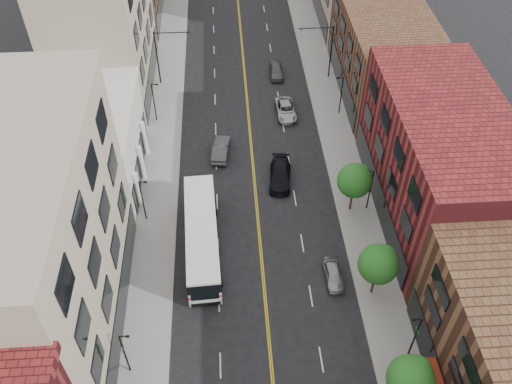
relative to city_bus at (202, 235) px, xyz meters
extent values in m
cube|color=gray|center=(-4.61, 15.08, -1.87)|extent=(4.00, 110.00, 0.15)
cube|color=gray|center=(15.39, 15.08, -1.87)|extent=(4.00, 110.00, 0.15)
cube|color=tan|center=(-11.61, -6.92, 7.05)|extent=(10.00, 22.00, 18.00)
cube|color=silver|center=(-11.61, 11.08, 2.05)|extent=(10.00, 14.00, 8.00)
cube|color=tan|center=(-11.61, 28.08, 7.05)|extent=(10.00, 20.00, 18.00)
cube|color=#59171A|center=(22.39, 4.08, 4.05)|extent=(10.00, 22.00, 12.00)
cube|color=#553222|center=(22.39, 25.08, 3.05)|extent=(10.00, 20.00, 10.00)
sphere|color=#1E601B|center=(14.69, -15.92, 2.09)|extent=(3.40, 3.40, 3.40)
sphere|color=#1E601B|center=(15.19, -15.52, 2.60)|extent=(2.04, 2.04, 2.04)
cylinder|color=black|center=(14.69, -5.92, -0.55)|extent=(0.22, 0.22, 2.50)
sphere|color=#1E601B|center=(14.69, -5.92, 2.09)|extent=(3.40, 3.40, 3.40)
sphere|color=#1E601B|center=(15.19, -5.52, 2.60)|extent=(2.04, 2.04, 2.04)
cylinder|color=black|center=(14.69, 4.08, -0.55)|extent=(0.22, 0.22, 2.50)
sphere|color=#1E601B|center=(14.69, 4.08, 2.09)|extent=(3.40, 3.40, 3.40)
sphere|color=#1E601B|center=(15.19, 4.48, 2.60)|extent=(2.04, 2.04, 2.04)
cylinder|color=black|center=(-5.61, -11.92, 0.70)|extent=(0.14, 0.14, 5.00)
cylinder|color=black|center=(-5.26, -11.92, 3.20)|extent=(0.70, 0.10, 0.10)
cube|color=black|center=(-5.01, -11.92, 3.15)|extent=(0.28, 0.14, 0.14)
cube|color=#19592D|center=(-5.61, -11.92, 1.60)|extent=(0.04, 0.55, 0.35)
cylinder|color=black|center=(-5.61, 4.08, 0.70)|extent=(0.14, 0.14, 5.00)
cylinder|color=black|center=(-5.26, 4.08, 3.20)|extent=(0.70, 0.10, 0.10)
cube|color=black|center=(-5.01, 4.08, 3.15)|extent=(0.28, 0.14, 0.14)
cube|color=#19592D|center=(-5.61, 4.08, 1.60)|extent=(0.04, 0.55, 0.35)
cylinder|color=black|center=(-5.61, 20.08, 0.70)|extent=(0.14, 0.14, 5.00)
cylinder|color=black|center=(-5.26, 20.08, 3.20)|extent=(0.70, 0.10, 0.10)
cube|color=black|center=(-5.01, 20.08, 3.15)|extent=(0.28, 0.14, 0.14)
cube|color=#19592D|center=(-5.61, 20.08, 1.60)|extent=(0.04, 0.55, 0.35)
cylinder|color=black|center=(16.39, -11.92, 0.70)|extent=(0.14, 0.14, 5.00)
cylinder|color=black|center=(16.04, -11.92, 3.20)|extent=(0.70, 0.10, 0.10)
cube|color=black|center=(15.79, -11.92, 3.15)|extent=(0.28, 0.14, 0.14)
cube|color=#19592D|center=(16.39, -11.92, 1.60)|extent=(0.04, 0.55, 0.35)
cylinder|color=black|center=(16.39, 4.08, 0.70)|extent=(0.14, 0.14, 5.00)
cylinder|color=black|center=(16.04, 4.08, 3.20)|extent=(0.70, 0.10, 0.10)
cube|color=black|center=(15.79, 4.08, 3.15)|extent=(0.28, 0.14, 0.14)
cube|color=#19592D|center=(16.39, 4.08, 1.60)|extent=(0.04, 0.55, 0.35)
cylinder|color=black|center=(16.39, 20.08, 0.70)|extent=(0.14, 0.14, 5.00)
cylinder|color=black|center=(16.04, 20.08, 3.20)|extent=(0.70, 0.10, 0.10)
cube|color=black|center=(15.79, 20.08, 3.15)|extent=(0.28, 0.14, 0.14)
cube|color=#19592D|center=(16.39, 20.08, 1.60)|extent=(0.04, 0.55, 0.35)
cylinder|color=black|center=(-5.61, 28.08, 1.80)|extent=(0.18, 0.18, 7.20)
cylinder|color=black|center=(-3.41, 28.08, 5.20)|extent=(4.40, 0.12, 0.12)
imported|color=black|center=(-1.61, 28.08, 4.80)|extent=(0.15, 0.18, 0.90)
cylinder|color=black|center=(16.39, 28.08, 1.80)|extent=(0.18, 0.18, 7.20)
cylinder|color=black|center=(14.19, 28.08, 5.20)|extent=(4.40, 0.12, 0.12)
imported|color=black|center=(12.39, 28.08, 4.80)|extent=(0.15, 0.18, 0.90)
cube|color=silver|center=(0.00, 0.01, -0.16)|extent=(3.38, 13.09, 3.14)
cube|color=black|center=(0.00, 0.01, 0.59)|extent=(3.43, 13.14, 1.14)
cube|color=#B80D24|center=(0.00, 0.01, -0.49)|extent=(3.43, 13.14, 0.24)
cube|color=black|center=(0.29, -6.50, 0.11)|extent=(2.38, 0.16, 1.73)
cylinder|color=black|center=(-1.24, -4.38, -1.43)|extent=(0.35, 1.05, 1.04)
cylinder|color=black|center=(1.62, -4.25, -1.43)|extent=(0.35, 1.05, 1.04)
cylinder|color=black|center=(-1.62, 4.27, -1.43)|extent=(0.35, 1.05, 1.04)
cylinder|color=black|center=(1.24, 4.40, -1.43)|extent=(0.35, 1.05, 1.04)
imported|color=gray|center=(11.58, -4.26, -1.31)|extent=(1.63, 3.82, 1.29)
imported|color=#414145|center=(1.97, 13.46, -1.16)|extent=(2.30, 4.96, 1.58)
imported|color=black|center=(8.10, 8.78, -1.16)|extent=(2.82, 5.64, 1.57)
imported|color=#A2A4AA|center=(9.91, 20.36, -1.25)|extent=(2.52, 5.13, 1.40)
imported|color=#494A4E|center=(9.54, 28.99, -1.22)|extent=(1.75, 4.30, 1.46)
camera|label=1|loc=(2.85, -32.60, 37.74)|focal=38.00mm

